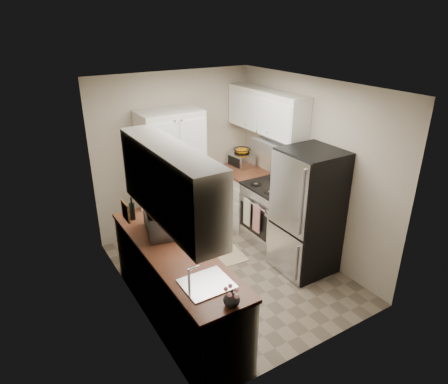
% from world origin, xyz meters
% --- Properties ---
extents(ground, '(3.20, 3.20, 0.00)m').
position_xyz_m(ground, '(0.00, 0.00, 0.00)').
color(ground, '#7A6B56').
rests_on(ground, ground).
extents(room_shell, '(2.64, 3.24, 2.52)m').
position_xyz_m(room_shell, '(-0.02, -0.01, 1.63)').
color(room_shell, '#BDAE98').
rests_on(room_shell, ground).
extents(pantry_cabinet, '(0.90, 0.55, 2.00)m').
position_xyz_m(pantry_cabinet, '(-0.20, 1.32, 1.00)').
color(pantry_cabinet, silver).
rests_on(pantry_cabinet, ground).
extents(base_cabinet_left, '(0.60, 2.30, 0.88)m').
position_xyz_m(base_cabinet_left, '(-0.99, -0.43, 0.44)').
color(base_cabinet_left, silver).
rests_on(base_cabinet_left, ground).
extents(countertop_left, '(0.63, 2.33, 0.04)m').
position_xyz_m(countertop_left, '(-0.99, -0.43, 0.90)').
color(countertop_left, brown).
rests_on(countertop_left, base_cabinet_left).
extents(base_cabinet_right, '(0.60, 0.80, 0.88)m').
position_xyz_m(base_cabinet_right, '(0.99, 1.19, 0.44)').
color(base_cabinet_right, silver).
rests_on(base_cabinet_right, ground).
extents(countertop_right, '(0.63, 0.83, 0.04)m').
position_xyz_m(countertop_right, '(0.99, 1.19, 0.90)').
color(countertop_right, brown).
rests_on(countertop_right, base_cabinet_right).
extents(electric_range, '(0.71, 0.78, 1.13)m').
position_xyz_m(electric_range, '(0.97, 0.39, 0.48)').
color(electric_range, '#B7B7BC').
rests_on(electric_range, ground).
extents(refrigerator, '(0.70, 0.72, 1.70)m').
position_xyz_m(refrigerator, '(0.94, -0.41, 0.85)').
color(refrigerator, '#B7B7BC').
rests_on(refrigerator, ground).
extents(microwave, '(0.49, 0.62, 0.31)m').
position_xyz_m(microwave, '(-0.93, -0.02, 1.07)').
color(microwave, '#ADACB0').
rests_on(microwave, countertop_left).
extents(wine_bottle, '(0.07, 0.07, 0.27)m').
position_xyz_m(wine_bottle, '(-1.13, 0.46, 1.05)').
color(wine_bottle, black).
rests_on(wine_bottle, countertop_left).
extents(flower_vase, '(0.18, 0.18, 0.15)m').
position_xyz_m(flower_vase, '(-0.95, -1.52, 1.00)').
color(flower_vase, silver).
rests_on(flower_vase, countertop_left).
extents(cutting_board, '(0.07, 0.21, 0.26)m').
position_xyz_m(cutting_board, '(-0.92, 0.70, 1.05)').
color(cutting_board, '#438735').
rests_on(cutting_board, countertop_left).
extents(toaster_oven, '(0.33, 0.41, 0.22)m').
position_xyz_m(toaster_oven, '(1.06, 1.34, 1.03)').
color(toaster_oven, silver).
rests_on(toaster_oven, countertop_right).
extents(fruit_basket, '(0.31, 0.31, 0.12)m').
position_xyz_m(fruit_basket, '(1.08, 1.37, 1.20)').
color(fruit_basket, orange).
rests_on(fruit_basket, toaster_oven).
extents(kitchen_mat, '(0.64, 0.96, 0.01)m').
position_xyz_m(kitchen_mat, '(0.14, 0.57, 0.01)').
color(kitchen_mat, beige).
rests_on(kitchen_mat, ground).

